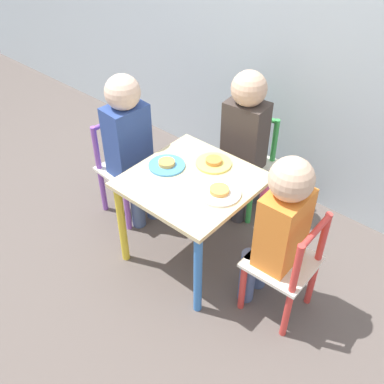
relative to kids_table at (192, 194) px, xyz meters
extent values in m
plane|color=#5B514C|center=(0.00, 0.00, -0.39)|extent=(6.00, 6.00, 0.00)
cube|color=beige|center=(0.00, 0.00, 0.07)|extent=(0.52, 0.52, 0.02)
cylinder|color=yellow|center=(-0.23, -0.23, -0.16)|extent=(0.04, 0.04, 0.45)
cylinder|color=#387AD1|center=(0.23, -0.23, -0.16)|extent=(0.04, 0.04, 0.45)
cylinder|color=orange|center=(-0.23, 0.23, -0.16)|extent=(0.04, 0.04, 0.45)
cylinder|color=#E5599E|center=(0.23, 0.23, -0.16)|extent=(0.04, 0.04, 0.45)
cube|color=silver|center=(-0.04, 0.47, -0.11)|extent=(0.28, 0.28, 0.02)
cylinder|color=green|center=(-0.14, 0.35, -0.25)|extent=(0.03, 0.03, 0.27)
cylinder|color=green|center=(0.07, 0.37, -0.25)|extent=(0.03, 0.03, 0.27)
cylinder|color=green|center=(-0.16, 0.56, -0.25)|extent=(0.03, 0.03, 0.27)
cylinder|color=green|center=(0.05, 0.58, -0.25)|extent=(0.03, 0.03, 0.27)
cylinder|color=green|center=(-0.16, 0.56, 0.01)|extent=(0.03, 0.03, 0.26)
cylinder|color=green|center=(0.05, 0.58, 0.01)|extent=(0.03, 0.03, 0.26)
cylinder|color=green|center=(-0.05, 0.57, 0.12)|extent=(0.21, 0.04, 0.02)
cube|color=silver|center=(-0.47, 0.04, -0.11)|extent=(0.28, 0.28, 0.02)
cylinder|color=#8E51BC|center=(-0.37, -0.07, -0.25)|extent=(0.03, 0.03, 0.27)
cylinder|color=#8E51BC|center=(-0.35, 0.14, -0.25)|extent=(0.03, 0.03, 0.27)
cylinder|color=#8E51BC|center=(-0.58, -0.05, -0.25)|extent=(0.03, 0.03, 0.27)
cylinder|color=#8E51BC|center=(-0.56, 0.16, -0.25)|extent=(0.03, 0.03, 0.27)
cylinder|color=#8E51BC|center=(-0.58, -0.05, 0.01)|extent=(0.03, 0.03, 0.26)
cylinder|color=#8E51BC|center=(-0.56, 0.16, 0.01)|extent=(0.03, 0.03, 0.26)
cylinder|color=#8E51BC|center=(-0.57, 0.05, 0.12)|extent=(0.04, 0.21, 0.02)
cube|color=silver|center=(0.47, 0.01, -0.11)|extent=(0.27, 0.27, 0.02)
cylinder|color=#DB3D38|center=(0.36, 0.11, -0.25)|extent=(0.03, 0.03, 0.27)
cylinder|color=#DB3D38|center=(0.37, -0.10, -0.25)|extent=(0.03, 0.03, 0.27)
cylinder|color=#DB3D38|center=(0.57, 0.12, -0.25)|extent=(0.03, 0.03, 0.27)
cylinder|color=#DB3D38|center=(0.58, -0.09, -0.25)|extent=(0.03, 0.03, 0.27)
cylinder|color=#DB3D38|center=(0.57, 0.12, 0.01)|extent=(0.03, 0.03, 0.26)
cylinder|color=#DB3D38|center=(0.58, -0.09, 0.01)|extent=(0.03, 0.03, 0.26)
cylinder|color=#DB3D38|center=(0.58, 0.01, 0.12)|extent=(0.03, 0.21, 0.02)
cylinder|color=#38383D|center=(-0.08, 0.34, -0.25)|extent=(0.07, 0.07, 0.28)
cylinder|color=#38383D|center=(0.02, 0.35, -0.25)|extent=(0.07, 0.07, 0.28)
cube|color=#423833|center=(-0.04, 0.45, 0.07)|extent=(0.21, 0.16, 0.36)
sphere|color=#DBB293|center=(-0.04, 0.45, 0.32)|extent=(0.17, 0.17, 0.17)
cylinder|color=#4C608E|center=(-0.35, -0.02, -0.25)|extent=(0.07, 0.07, 0.28)
cylinder|color=#4C608E|center=(-0.34, 0.08, -0.25)|extent=(0.07, 0.07, 0.28)
cube|color=#2D478E|center=(-0.45, 0.04, 0.08)|extent=(0.16, 0.21, 0.36)
sphere|color=beige|center=(-0.45, 0.04, 0.33)|extent=(0.17, 0.17, 0.17)
cylinder|color=#4C608E|center=(0.35, 0.06, -0.25)|extent=(0.07, 0.07, 0.28)
cylinder|color=#4C608E|center=(0.35, -0.04, -0.25)|extent=(0.07, 0.07, 0.28)
cube|color=orange|center=(0.45, 0.01, 0.06)|extent=(0.14, 0.20, 0.33)
sphere|color=#DBB293|center=(0.45, 0.01, 0.30)|extent=(0.17, 0.17, 0.17)
cylinder|color=#EADB66|center=(0.00, 0.15, 0.08)|extent=(0.16, 0.16, 0.01)
cylinder|color=#D6843D|center=(0.00, 0.15, 0.10)|extent=(0.07, 0.07, 0.02)
cylinder|color=#4C9EE0|center=(-0.15, 0.00, 0.08)|extent=(0.16, 0.16, 0.01)
cylinder|color=gold|center=(-0.15, 0.00, 0.10)|extent=(0.07, 0.07, 0.02)
cylinder|color=white|center=(0.15, 0.00, 0.08)|extent=(0.18, 0.18, 0.01)
cylinder|color=gold|center=(0.15, 0.00, 0.10)|extent=(0.08, 0.08, 0.02)
cube|color=slate|center=(-0.10, 0.61, -0.31)|extent=(0.33, 0.18, 0.16)
camera|label=1|loc=(1.00, -1.16, 1.25)|focal=42.00mm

